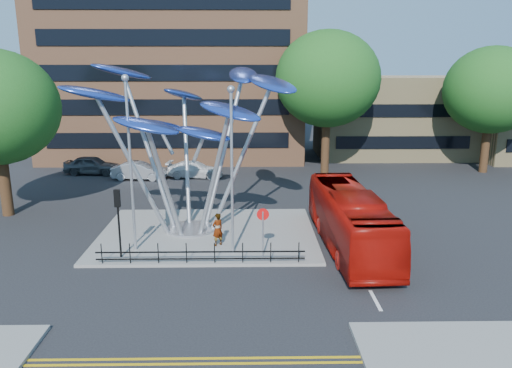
{
  "coord_description": "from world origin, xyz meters",
  "views": [
    {
      "loc": [
        1.29,
        -20.62,
        9.58
      ],
      "look_at": [
        1.69,
        4.0,
        3.46
      ],
      "focal_mm": 35.0,
      "sensor_mm": 36.0,
      "label": 1
    }
  ],
  "objects_px": {
    "traffic_light_island": "(118,209)",
    "parked_car_right": "(195,169)",
    "tree_right": "(328,79)",
    "pedestrian": "(218,229)",
    "street_lamp_right": "(232,156)",
    "street_lamp_left": "(130,149)",
    "tree_far": "(492,90)",
    "red_bus": "(350,219)",
    "parked_car_mid": "(139,171)",
    "leaf_sculpture": "(186,112)",
    "parked_car_left": "(92,165)",
    "no_entry_sign_island": "(263,224)"
  },
  "relations": [
    {
      "from": "tree_right",
      "to": "pedestrian",
      "type": "height_order",
      "value": "tree_right"
    },
    {
      "from": "red_bus",
      "to": "parked_car_left",
      "type": "distance_m",
      "value": 25.78
    },
    {
      "from": "tree_far",
      "to": "red_bus",
      "type": "height_order",
      "value": "tree_far"
    },
    {
      "from": "street_lamp_right",
      "to": "parked_car_mid",
      "type": "height_order",
      "value": "street_lamp_right"
    },
    {
      "from": "red_bus",
      "to": "pedestrian",
      "type": "bearing_deg",
      "value": 178.19
    },
    {
      "from": "tree_right",
      "to": "no_entry_sign_island",
      "type": "bearing_deg",
      "value": -107.12
    },
    {
      "from": "tree_right",
      "to": "no_entry_sign_island",
      "type": "relative_size",
      "value": 4.94
    },
    {
      "from": "pedestrian",
      "to": "tree_far",
      "type": "bearing_deg",
      "value": -179.7
    },
    {
      "from": "parked_car_mid",
      "to": "pedestrian",
      "type": "bearing_deg",
      "value": -150.0
    },
    {
      "from": "tree_far",
      "to": "parked_car_mid",
      "type": "height_order",
      "value": "tree_far"
    },
    {
      "from": "no_entry_sign_island",
      "to": "red_bus",
      "type": "distance_m",
      "value": 4.86
    },
    {
      "from": "leaf_sculpture",
      "to": "street_lamp_left",
      "type": "distance_m",
      "value": 4.28
    },
    {
      "from": "leaf_sculpture",
      "to": "parked_car_right",
      "type": "xyz_separation_m",
      "value": [
        -1.11,
        13.67,
        -6.2
      ]
    },
    {
      "from": "parked_car_mid",
      "to": "parked_car_left",
      "type": "bearing_deg",
      "value": 69.97
    },
    {
      "from": "tree_far",
      "to": "parked_car_mid",
      "type": "bearing_deg",
      "value": -175.43
    },
    {
      "from": "tree_right",
      "to": "parked_car_right",
      "type": "height_order",
      "value": "tree_right"
    },
    {
      "from": "parked_car_left",
      "to": "traffic_light_island",
      "type": "bearing_deg",
      "value": -154.71
    },
    {
      "from": "street_lamp_left",
      "to": "pedestrian",
      "type": "height_order",
      "value": "street_lamp_left"
    },
    {
      "from": "street_lamp_right",
      "to": "red_bus",
      "type": "distance_m",
      "value": 7.15
    },
    {
      "from": "parked_car_right",
      "to": "tree_far",
      "type": "bearing_deg",
      "value": -80.55
    },
    {
      "from": "pedestrian",
      "to": "parked_car_mid",
      "type": "relative_size",
      "value": 0.39
    },
    {
      "from": "tree_right",
      "to": "parked_car_mid",
      "type": "distance_m",
      "value": 17.46
    },
    {
      "from": "traffic_light_island",
      "to": "red_bus",
      "type": "relative_size",
      "value": 0.31
    },
    {
      "from": "street_lamp_left",
      "to": "parked_car_left",
      "type": "xyz_separation_m",
      "value": [
        -7.68,
        18.21,
        -4.56
      ]
    },
    {
      "from": "no_entry_sign_island",
      "to": "leaf_sculpture",
      "type": "bearing_deg",
      "value": 134.33
    },
    {
      "from": "street_lamp_left",
      "to": "parked_car_mid",
      "type": "height_order",
      "value": "street_lamp_left"
    },
    {
      "from": "tree_right",
      "to": "traffic_light_island",
      "type": "relative_size",
      "value": 3.54
    },
    {
      "from": "no_entry_sign_island",
      "to": "parked_car_left",
      "type": "bearing_deg",
      "value": 126.47
    },
    {
      "from": "tree_right",
      "to": "street_lamp_left",
      "type": "distance_m",
      "value": 22.49
    },
    {
      "from": "traffic_light_island",
      "to": "parked_car_right",
      "type": "height_order",
      "value": "traffic_light_island"
    },
    {
      "from": "no_entry_sign_island",
      "to": "parked_car_mid",
      "type": "xyz_separation_m",
      "value": [
        -9.68,
        17.11,
        -1.08
      ]
    },
    {
      "from": "street_lamp_right",
      "to": "pedestrian",
      "type": "bearing_deg",
      "value": 128.67
    },
    {
      "from": "traffic_light_island",
      "to": "pedestrian",
      "type": "bearing_deg",
      "value": 17.97
    },
    {
      "from": "no_entry_sign_island",
      "to": "pedestrian",
      "type": "distance_m",
      "value": 2.87
    },
    {
      "from": "tree_far",
      "to": "leaf_sculpture",
      "type": "xyz_separation_m",
      "value": [
        -24.07,
        -15.32,
        -0.23
      ]
    },
    {
      "from": "tree_far",
      "to": "traffic_light_island",
      "type": "bearing_deg",
      "value": -144.16
    },
    {
      "from": "leaf_sculpture",
      "to": "pedestrian",
      "type": "relative_size",
      "value": 7.25
    },
    {
      "from": "parked_car_mid",
      "to": "parked_car_right",
      "type": "relative_size",
      "value": 0.96
    },
    {
      "from": "no_entry_sign_island",
      "to": "pedestrian",
      "type": "xyz_separation_m",
      "value": [
        -2.32,
        1.5,
        -0.79
      ]
    },
    {
      "from": "pedestrian",
      "to": "parked_car_mid",
      "type": "xyz_separation_m",
      "value": [
        -7.37,
        15.61,
        -0.29
      ]
    },
    {
      "from": "street_lamp_left",
      "to": "red_bus",
      "type": "distance_m",
      "value": 11.76
    },
    {
      "from": "street_lamp_right",
      "to": "tree_right",
      "type": "bearing_deg",
      "value": 68.46
    },
    {
      "from": "traffic_light_island",
      "to": "no_entry_sign_island",
      "type": "height_order",
      "value": "traffic_light_island"
    },
    {
      "from": "red_bus",
      "to": "pedestrian",
      "type": "relative_size",
      "value": 6.26
    },
    {
      "from": "pedestrian",
      "to": "parked_car_left",
      "type": "relative_size",
      "value": 0.38
    },
    {
      "from": "tree_far",
      "to": "traffic_light_island",
      "type": "height_order",
      "value": "tree_far"
    },
    {
      "from": "red_bus",
      "to": "pedestrian",
      "type": "distance_m",
      "value": 6.93
    },
    {
      "from": "traffic_light_island",
      "to": "street_lamp_left",
      "type": "bearing_deg",
      "value": 63.43
    },
    {
      "from": "tree_right",
      "to": "street_lamp_right",
      "type": "distance_m",
      "value": 20.64
    },
    {
      "from": "tree_right",
      "to": "street_lamp_right",
      "type": "height_order",
      "value": "tree_right"
    }
  ]
}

